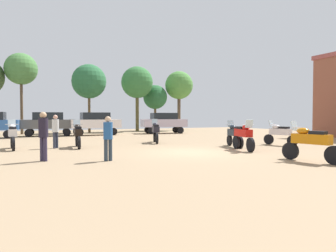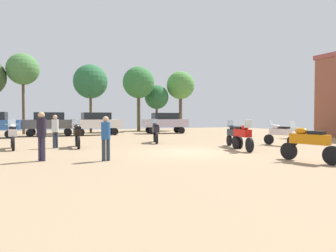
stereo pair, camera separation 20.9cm
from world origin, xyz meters
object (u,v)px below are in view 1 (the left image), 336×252
(tree_5, at_px, (155,97))
(tree_1, at_px, (21,69))
(person_3, at_px, (43,132))
(person_1, at_px, (108,135))
(tree_3, at_px, (137,83))
(car_3, at_px, (164,121))
(motorcycle_7, at_px, (78,134))
(car_5, at_px, (95,122))
(motorcycle_5, at_px, (12,135))
(person_2, at_px, (55,129))
(motorcycle_2, at_px, (310,142))
(car_2, at_px, (48,122))
(tree_8, at_px, (179,86))
(motorcycle_1, at_px, (156,131))
(motorcycle_3, at_px, (234,134))
(motorcycle_4, at_px, (280,133))
(motorcycle_6, at_px, (243,135))
(tree_6, at_px, (89,82))

(tree_5, bearing_deg, tree_1, -172.90)
(person_3, bearing_deg, tree_1, -36.69)
(person_1, height_order, tree_3, tree_3)
(car_3, height_order, tree_5, tree_5)
(motorcycle_7, bearing_deg, car_5, 77.73)
(motorcycle_5, height_order, person_2, person_2)
(motorcycle_2, height_order, tree_1, tree_1)
(motorcycle_5, distance_m, car_2, 10.68)
(motorcycle_7, distance_m, car_2, 10.91)
(person_1, xyz_separation_m, person_3, (-2.18, 0.95, 0.11))
(car_2, bearing_deg, person_3, -179.28)
(tree_5, distance_m, tree_8, 3.26)
(motorcycle_1, xyz_separation_m, motorcycle_7, (-4.87, -0.92, -0.01))
(car_5, height_order, tree_1, tree_1)
(tree_5, bearing_deg, person_3, -122.46)
(motorcycle_5, height_order, tree_1, tree_1)
(car_5, xyz_separation_m, person_3, (-4.95, -14.84, -0.09))
(car_5, relative_size, tree_5, 0.81)
(car_3, bearing_deg, motorcycle_1, 160.89)
(person_1, xyz_separation_m, tree_5, (11.01, 21.68, 2.93))
(motorcycle_3, bearing_deg, motorcycle_1, 141.09)
(motorcycle_1, relative_size, tree_5, 0.39)
(motorcycle_1, relative_size, person_2, 1.20)
(motorcycle_7, relative_size, tree_5, 0.41)
(motorcycle_2, xyz_separation_m, motorcycle_4, (3.83, 5.22, -0.03))
(motorcycle_2, height_order, tree_5, tree_5)
(motorcycle_4, bearing_deg, person_1, 174.30)
(motorcycle_7, xyz_separation_m, tree_8, (14.17, 15.74, 4.61))
(motorcycle_6, relative_size, person_1, 1.34)
(tree_3, bearing_deg, tree_6, -177.40)
(motorcycle_4, xyz_separation_m, motorcycle_5, (-13.81, 4.05, 0.03))
(car_2, relative_size, tree_1, 0.59)
(motorcycle_2, height_order, car_3, car_3)
(motorcycle_2, bearing_deg, tree_5, 69.26)
(person_1, height_order, person_2, person_2)
(motorcycle_6, relative_size, car_5, 0.51)
(motorcycle_1, height_order, car_3, car_3)
(motorcycle_7, bearing_deg, tree_8, 52.14)
(car_3, xyz_separation_m, person_3, (-11.62, -14.83, -0.09))
(motorcycle_2, bearing_deg, motorcycle_5, 126.34)
(car_5, relative_size, tree_3, 0.60)
(motorcycle_1, height_order, motorcycle_4, motorcycle_1)
(tree_1, relative_size, tree_8, 1.06)
(car_5, bearing_deg, person_1, 169.44)
(motorcycle_6, relative_size, tree_8, 0.32)
(motorcycle_4, bearing_deg, motorcycle_1, 126.56)
(car_2, height_order, tree_8, tree_8)
(car_3, distance_m, tree_8, 8.14)
(motorcycle_1, distance_m, motorcycle_5, 7.99)
(motorcycle_1, xyz_separation_m, tree_6, (-1.49, 13.93, 4.47))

